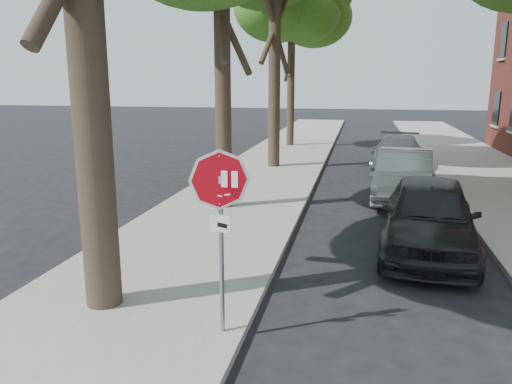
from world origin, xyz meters
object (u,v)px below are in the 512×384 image
Objects in this scene: tree_far at (292,10)px; car_c at (398,154)px; stop_sign at (220,207)px; car_b at (404,175)px; car_a at (429,216)px.

tree_far is 10.67m from car_c.
car_c is (3.30, 14.57, -1.24)m from stop_sign.
tree_far reaches higher than car_c.
car_c is at bearing 77.23° from stop_sign.
tree_far is at bearing 119.76° from car_b.
car_a is (3.30, 4.51, -1.15)m from stop_sign.
car_a is at bearing -72.25° from tree_far.
tree_far is at bearing 113.55° from car_a.
car_a is 10.06m from car_c.
car_a reaches higher than car_c.
stop_sign is 21.88m from tree_far.
stop_sign is 10.04m from car_b.
car_b is 5.11m from car_c.
car_a is at bearing 53.80° from stop_sign.
car_c is at bearing 95.80° from car_a.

